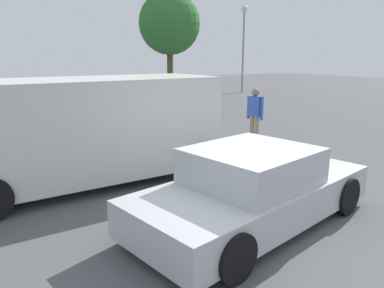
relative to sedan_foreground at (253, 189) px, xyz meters
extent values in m
plane|color=#515154|center=(-0.15, -0.19, -0.58)|extent=(80.00, 80.00, 0.00)
cube|color=#B7BABF|center=(0.03, 0.01, -0.14)|extent=(4.56, 2.65, 0.55)
cube|color=#B7BABF|center=(-0.07, -0.02, 0.41)|extent=(2.11, 1.97, 0.55)
cube|color=slate|center=(0.76, 0.17, 0.41)|extent=(0.38, 1.47, 0.46)
cube|color=slate|center=(-0.90, -0.20, 0.41)|extent=(0.38, 1.47, 0.46)
cylinder|color=black|center=(1.25, 1.13, -0.26)|extent=(0.67, 0.35, 0.64)
cylinder|color=black|center=(1.61, -0.49, -0.26)|extent=(0.67, 0.35, 0.64)
cylinder|color=black|center=(-1.56, 0.50, -0.26)|extent=(0.67, 0.35, 0.64)
cylinder|color=black|center=(-1.20, -1.12, -0.26)|extent=(0.67, 0.35, 0.64)
cube|color=silver|center=(-1.69, 3.28, 0.63)|extent=(5.38, 2.29, 1.98)
cylinder|color=black|center=(0.40, 2.42, -0.20)|extent=(0.77, 0.29, 0.76)
cylinder|color=black|center=(0.31, 4.35, -0.20)|extent=(0.77, 0.29, 0.76)
cylinder|color=gray|center=(3.64, 4.30, -0.15)|extent=(0.13, 0.13, 0.86)
cylinder|color=gray|center=(3.59, 4.46, -0.15)|extent=(0.13, 0.13, 0.86)
cube|color=#3359B2|center=(3.62, 4.38, 0.58)|extent=(0.34, 0.45, 0.61)
cylinder|color=#3359B2|center=(3.68, 4.15, 0.53)|extent=(0.09, 0.09, 0.71)
cylinder|color=#3359B2|center=(3.55, 4.61, 0.53)|extent=(0.09, 0.09, 0.71)
sphere|color=#936B4C|center=(3.62, 4.38, 1.00)|extent=(0.23, 0.23, 0.23)
cylinder|color=gray|center=(13.44, 17.77, 2.33)|extent=(0.14, 0.14, 5.83)
sphere|color=silver|center=(13.44, 17.77, 5.38)|extent=(0.44, 0.44, 0.44)
cylinder|color=brown|center=(7.06, 17.02, 1.01)|extent=(0.38, 0.38, 3.19)
sphere|color=#2D6B2D|center=(7.06, 17.02, 4.04)|extent=(3.83, 3.83, 3.83)
camera|label=1|loc=(-3.57, -4.24, 2.06)|focal=34.13mm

